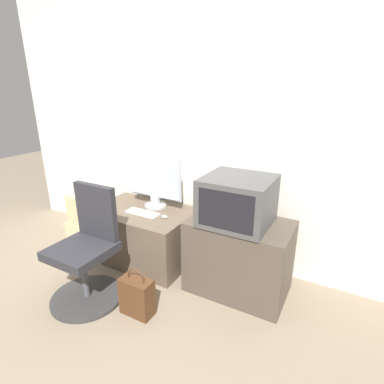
{
  "coord_description": "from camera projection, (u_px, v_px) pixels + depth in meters",
  "views": [
    {
      "loc": [
        1.41,
        -1.14,
        1.62
      ],
      "look_at": [
        0.24,
        0.98,
        0.76
      ],
      "focal_mm": 28.0,
      "sensor_mm": 36.0,
      "label": 1
    }
  ],
  "objects": [
    {
      "name": "keyboard",
      "position": [
        142.0,
        213.0,
        2.76
      ],
      "size": [
        0.32,
        0.11,
        0.01
      ],
      "color": "white",
      "rests_on": "desk"
    },
    {
      "name": "side_stand",
      "position": [
        239.0,
        256.0,
        2.44
      ],
      "size": [
        0.8,
        0.5,
        0.62
      ],
      "color": "#4C4238",
      "rests_on": "ground_plane"
    },
    {
      "name": "mouse",
      "position": [
        164.0,
        217.0,
        2.66
      ],
      "size": [
        0.06,
        0.03,
        0.03
      ],
      "color": "silver",
      "rests_on": "desk"
    },
    {
      "name": "book",
      "position": [
        72.0,
        263.0,
        2.88
      ],
      "size": [
        0.21,
        0.14,
        0.02
      ],
      "color": "navy",
      "rests_on": "ground_plane"
    },
    {
      "name": "crt_tv",
      "position": [
        238.0,
        200.0,
        2.27
      ],
      "size": [
        0.51,
        0.49,
        0.37
      ],
      "color": "#474747",
      "rests_on": "side_stand"
    },
    {
      "name": "office_chair",
      "position": [
        87.0,
        255.0,
        2.34
      ],
      "size": [
        0.56,
        0.56,
        0.91
      ],
      "color": "#333333",
      "rests_on": "ground_plane"
    },
    {
      "name": "handbag",
      "position": [
        137.0,
        296.0,
        2.22
      ],
      "size": [
        0.25,
        0.14,
        0.38
      ],
      "color": "#4C2D19",
      "rests_on": "ground_plane"
    },
    {
      "name": "cardboard_box_upper",
      "position": [
        81.0,
        208.0,
        3.07
      ],
      "size": [
        0.19,
        0.2,
        0.31
      ],
      "color": "#D1B27F",
      "rests_on": "cardboard_box_lower"
    },
    {
      "name": "ground_plane",
      "position": [
        96.0,
        328.0,
        2.12
      ],
      "size": [
        12.0,
        12.0,
        0.0
      ],
      "primitive_type": "plane",
      "color": "#7F705B"
    },
    {
      "name": "desk",
      "position": [
        144.0,
        234.0,
        2.93
      ],
      "size": [
        0.96,
        0.64,
        0.51
      ],
      "color": "brown",
      "rests_on": "ground_plane"
    },
    {
      "name": "main_monitor",
      "position": [
        155.0,
        181.0,
        2.85
      ],
      "size": [
        0.58,
        0.21,
        0.51
      ],
      "color": "#B2B2B7",
      "rests_on": "desk"
    },
    {
      "name": "wall_back",
      "position": [
        188.0,
        123.0,
        2.79
      ],
      "size": [
        4.4,
        0.05,
        2.6
      ],
      "color": "silver",
      "rests_on": "ground_plane"
    },
    {
      "name": "cardboard_box_lower",
      "position": [
        84.0,
        234.0,
        3.16
      ],
      "size": [
        0.31,
        0.21,
        0.29
      ],
      "color": "#D1B27F",
      "rests_on": "ground_plane"
    }
  ]
}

